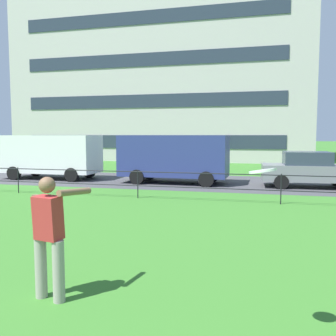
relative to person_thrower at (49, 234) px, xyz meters
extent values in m
cube|color=#424247|center=(1.03, 12.99, -0.91)|extent=(80.00, 6.11, 0.01)
cylinder|color=black|center=(-6.31, 7.94, -0.41)|extent=(0.04, 0.04, 1.00)
cylinder|color=black|center=(-1.42, 7.94, -0.41)|extent=(0.04, 0.04, 1.00)
cylinder|color=black|center=(3.48, 7.94, -0.41)|extent=(0.04, 0.04, 1.00)
cylinder|color=black|center=(1.03, 7.94, -0.46)|extent=(34.24, 0.03, 0.03)
cylinder|color=black|center=(1.03, 7.94, 0.04)|extent=(34.24, 0.03, 0.03)
cylinder|color=gray|center=(-0.16, 0.02, -0.49)|extent=(0.16, 0.16, 0.84)
cylinder|color=gray|center=(0.15, -0.05, -0.49)|extent=(0.16, 0.16, 0.84)
cube|color=#B22D2D|center=(0.00, -0.01, 0.22)|extent=(0.41, 0.32, 0.60)
sphere|color=brown|center=(0.00, -0.01, 0.67)|extent=(0.22, 0.22, 0.22)
cylinder|color=brown|center=(0.26, 0.25, 0.54)|extent=(0.22, 0.63, 0.14)
cylinder|color=brown|center=(-0.22, 0.03, 0.21)|extent=(0.09, 0.09, 0.62)
cylinder|color=white|center=(2.76, -0.52, 0.97)|extent=(0.36, 0.36, 0.07)
cube|color=white|center=(-7.67, 12.45, 0.38)|extent=(5.00, 1.97, 1.90)
cube|color=#283342|center=(-5.67, 12.45, 0.71)|extent=(0.12, 1.67, 0.76)
cylinder|color=black|center=(-5.97, 13.38, -0.57)|extent=(0.68, 0.24, 0.68)
cylinder|color=black|center=(-5.97, 11.52, -0.57)|extent=(0.68, 0.24, 0.68)
cylinder|color=black|center=(-9.17, 13.38, -0.57)|extent=(0.68, 0.24, 0.68)
cylinder|color=black|center=(-9.17, 11.52, -0.57)|extent=(0.68, 0.24, 0.68)
cube|color=navy|center=(-1.10, 12.32, 0.38)|extent=(5.05, 2.10, 1.90)
cube|color=#283342|center=(0.90, 12.27, 0.71)|extent=(0.17, 1.67, 0.76)
cylinder|color=black|center=(0.62, 13.21, -0.57)|extent=(0.69, 0.26, 0.68)
cylinder|color=black|center=(0.57, 11.35, -0.57)|extent=(0.69, 0.26, 0.68)
cylinder|color=black|center=(-2.57, 13.30, -0.57)|extent=(0.69, 0.26, 0.68)
cylinder|color=black|center=(-2.63, 11.43, -0.57)|extent=(0.69, 0.26, 0.68)
cube|color=slate|center=(4.91, 12.28, -0.27)|extent=(4.05, 1.82, 0.68)
cube|color=#2D3847|center=(4.76, 12.28, 0.35)|extent=(1.94, 1.58, 0.56)
cylinder|color=black|center=(6.13, 13.13, -0.61)|extent=(0.61, 0.22, 0.60)
cylinder|color=black|center=(3.65, 13.05, -0.61)|extent=(0.61, 0.22, 0.60)
cylinder|color=black|center=(3.70, 11.44, -0.61)|extent=(0.61, 0.22, 0.60)
cube|color=#B7B2AD|center=(-6.29, 32.31, 7.60)|extent=(26.58, 14.01, 17.03)
cube|color=#283342|center=(-6.29, 25.27, 0.79)|extent=(22.33, 0.06, 1.10)
cube|color=#283342|center=(-6.29, 25.27, 4.20)|extent=(22.33, 0.06, 1.10)
cube|color=#283342|center=(-6.29, 25.27, 7.60)|extent=(22.33, 0.06, 1.10)
cube|color=#283342|center=(-6.29, 25.27, 11.01)|extent=(22.33, 0.06, 1.10)
camera|label=1|loc=(2.71, -4.29, 1.33)|focal=38.94mm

